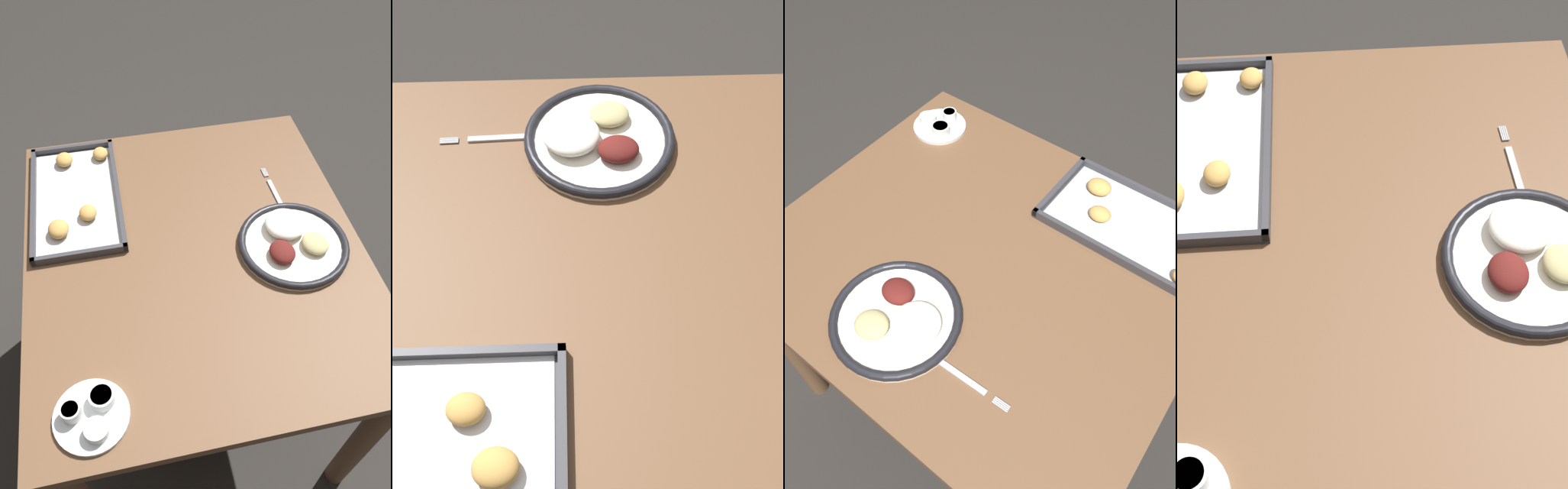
{
  "view_description": "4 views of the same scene",
  "coord_description": "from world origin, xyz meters",
  "views": [
    {
      "loc": [
        -0.75,
        0.15,
        1.69
      ],
      "look_at": [
        -0.01,
        0.0,
        0.78
      ],
      "focal_mm": 35.0,
      "sensor_mm": 36.0,
      "label": 1
    },
    {
      "loc": [
        0.0,
        0.5,
        1.54
      ],
      "look_at": [
        -0.01,
        0.0,
        0.78
      ],
      "focal_mm": 42.0,
      "sensor_mm": 36.0,
      "label": 2
    },
    {
      "loc": [
        0.39,
        -0.52,
        1.64
      ],
      "look_at": [
        -0.01,
        0.0,
        0.78
      ],
      "focal_mm": 35.0,
      "sensor_mm": 36.0,
      "label": 3
    },
    {
      "loc": [
        -0.62,
        0.04,
        1.66
      ],
      "look_at": [
        -0.01,
        0.0,
        0.78
      ],
      "focal_mm": 50.0,
      "sensor_mm": 36.0,
      "label": 4
    }
  ],
  "objects": [
    {
      "name": "fork",
      "position": [
        0.14,
        -0.26,
        0.75
      ],
      "size": [
        0.2,
        0.02,
        0.0
      ],
      "rotation": [
        0.0,
        0.0,
        0.04
      ],
      "color": "#B2B2B7",
      "rests_on": "dining_table"
    },
    {
      "name": "baking_tray",
      "position": [
        0.24,
        0.29,
        0.76
      ],
      "size": [
        0.43,
        0.24,
        0.04
      ],
      "color": "#333338",
      "rests_on": "dining_table"
    },
    {
      "name": "ground_plane",
      "position": [
        0.0,
        0.0,
        0.0
      ],
      "size": [
        8.0,
        8.0,
        0.0
      ],
      "primitive_type": "plane",
      "color": "#282623"
    },
    {
      "name": "dinner_plate",
      "position": [
        -0.04,
        -0.25,
        0.76
      ],
      "size": [
        0.28,
        0.28,
        0.05
      ],
      "color": "white",
      "rests_on": "dining_table"
    },
    {
      "name": "dining_table",
      "position": [
        0.0,
        0.0,
        0.62
      ],
      "size": [
        0.98,
        0.85,
        0.75
      ],
      "color": "brown",
      "rests_on": "ground_plane"
    }
  ]
}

